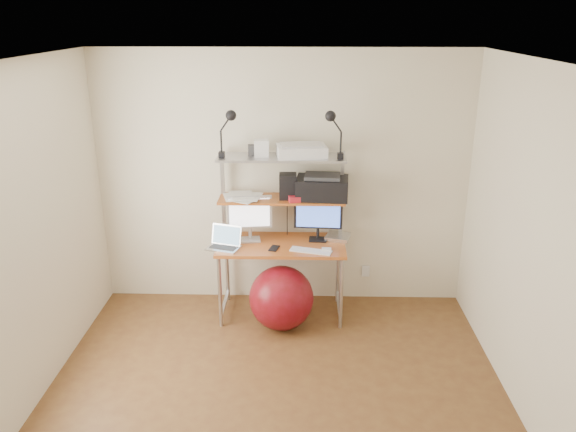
{
  "coord_description": "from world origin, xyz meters",
  "views": [
    {
      "loc": [
        0.19,
        -3.44,
        2.79
      ],
      "look_at": [
        0.07,
        1.15,
        1.12
      ],
      "focal_mm": 35.0,
      "sensor_mm": 36.0,
      "label": 1
    }
  ],
  "objects_px": {
    "monitor_black": "(318,217)",
    "printer": "(322,187)",
    "monitor_silver": "(250,215)",
    "exercise_ball": "(281,298)",
    "laptop": "(225,243)"
  },
  "relations": [
    {
      "from": "monitor_black",
      "to": "printer",
      "type": "xyz_separation_m",
      "value": [
        0.03,
        0.03,
        0.29
      ]
    },
    {
      "from": "laptop",
      "to": "exercise_ball",
      "type": "bearing_deg",
      "value": 0.95
    },
    {
      "from": "monitor_black",
      "to": "monitor_silver",
      "type": "bearing_deg",
      "value": -174.25
    },
    {
      "from": "monitor_black",
      "to": "printer",
      "type": "distance_m",
      "value": 0.29
    },
    {
      "from": "monitor_silver",
      "to": "exercise_ball",
      "type": "relative_size",
      "value": 0.78
    },
    {
      "from": "monitor_black",
      "to": "exercise_ball",
      "type": "height_order",
      "value": "monitor_black"
    },
    {
      "from": "monitor_black",
      "to": "laptop",
      "type": "distance_m",
      "value": 0.91
    },
    {
      "from": "laptop",
      "to": "exercise_ball",
      "type": "xyz_separation_m",
      "value": [
        0.53,
        -0.15,
        -0.48
      ]
    },
    {
      "from": "monitor_silver",
      "to": "monitor_black",
      "type": "bearing_deg",
      "value": -6.59
    },
    {
      "from": "monitor_silver",
      "to": "printer",
      "type": "distance_m",
      "value": 0.73
    },
    {
      "from": "monitor_silver",
      "to": "laptop",
      "type": "bearing_deg",
      "value": -147.69
    },
    {
      "from": "monitor_black",
      "to": "printer",
      "type": "bearing_deg",
      "value": 42.67
    },
    {
      "from": "laptop",
      "to": "printer",
      "type": "bearing_deg",
      "value": 32.08
    },
    {
      "from": "monitor_black",
      "to": "exercise_ball",
      "type": "relative_size",
      "value": 0.77
    },
    {
      "from": "monitor_black",
      "to": "laptop",
      "type": "bearing_deg",
      "value": -162.56
    }
  ]
}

